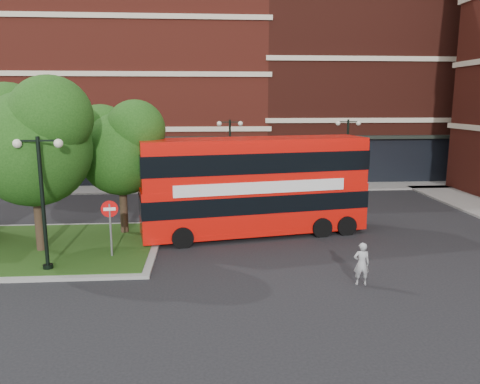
{
  "coord_description": "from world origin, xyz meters",
  "views": [
    {
      "loc": [
        0.34,
        -16.67,
        6.2
      ],
      "look_at": [
        1.96,
        4.89,
        2.0
      ],
      "focal_mm": 35.0,
      "sensor_mm": 36.0,
      "label": 1
    }
  ],
  "objects": [
    {
      "name": "traffic_island",
      "position": [
        -8.0,
        3.0,
        0.07
      ],
      "size": [
        12.6,
        7.6,
        0.15
      ],
      "color": "gray",
      "rests_on": "ground"
    },
    {
      "name": "ground",
      "position": [
        0.0,
        0.0,
        0.0
      ],
      "size": [
        120.0,
        120.0,
        0.0
      ],
      "primitive_type": "plane",
      "color": "black",
      "rests_on": "ground"
    },
    {
      "name": "tree_island_west",
      "position": [
        -6.6,
        2.58,
        4.79
      ],
      "size": [
        5.4,
        4.71,
        7.21
      ],
      "color": "#2D2116",
      "rests_on": "ground"
    },
    {
      "name": "terrace_far_right",
      "position": [
        14.0,
        24.0,
        8.0
      ],
      "size": [
        18.0,
        12.0,
        16.0
      ],
      "primitive_type": "cube",
      "color": "#471911",
      "rests_on": "ground"
    },
    {
      "name": "car_silver",
      "position": [
        -3.95,
        16.0,
        0.67
      ],
      "size": [
        4.1,
        2.03,
        1.34
      ],
      "primitive_type": "imported",
      "rotation": [
        0.0,
        0.0,
        1.69
      ],
      "color": "#A4A5AB",
      "rests_on": "ground"
    },
    {
      "name": "pavement_far",
      "position": [
        0.0,
        16.5,
        0.06
      ],
      "size": [
        44.0,
        3.0,
        0.12
      ],
      "primitive_type": "cube",
      "color": "slate",
      "rests_on": "ground"
    },
    {
      "name": "lamp_island",
      "position": [
        -5.5,
        0.2,
        2.83
      ],
      "size": [
        1.72,
        0.36,
        5.0
      ],
      "color": "black",
      "rests_on": "ground"
    },
    {
      "name": "car_white",
      "position": [
        6.78,
        14.5,
        0.62
      ],
      "size": [
        3.87,
        1.6,
        1.25
      ],
      "primitive_type": "imported",
      "rotation": [
        0.0,
        0.0,
        1.65
      ],
      "color": "silver",
      "rests_on": "ground"
    },
    {
      "name": "terrace_far_left",
      "position": [
        -8.0,
        24.0,
        7.0
      ],
      "size": [
        26.0,
        12.0,
        14.0
      ],
      "primitive_type": "cube",
      "color": "maroon",
      "rests_on": "ground"
    },
    {
      "name": "tree_island_east",
      "position": [
        -3.58,
        5.06,
        4.24
      ],
      "size": [
        4.46,
        3.9,
        6.29
      ],
      "color": "#2D2116",
      "rests_on": "ground"
    },
    {
      "name": "lamp_far_right",
      "position": [
        10.0,
        14.5,
        2.83
      ],
      "size": [
        1.72,
        0.36,
        5.0
      ],
      "color": "black",
      "rests_on": "ground"
    },
    {
      "name": "woman",
      "position": [
        5.62,
        -1.83,
        0.75
      ],
      "size": [
        0.58,
        0.42,
        1.5
      ],
      "primitive_type": "imported",
      "rotation": [
        0.0,
        0.0,
        3.03
      ],
      "color": "#9C9C9F",
      "rests_on": "ground"
    },
    {
      "name": "lamp_far_left",
      "position": [
        2.0,
        14.5,
        2.83
      ],
      "size": [
        1.72,
        0.36,
        5.0
      ],
      "color": "black",
      "rests_on": "ground"
    },
    {
      "name": "no_entry_sign",
      "position": [
        -3.43,
        1.5,
        1.7
      ],
      "size": [
        0.66,
        0.15,
        2.39
      ],
      "rotation": [
        0.0,
        0.0,
        0.15
      ],
      "color": "slate",
      "rests_on": "ground"
    },
    {
      "name": "bus",
      "position": [
        2.61,
        4.59,
        2.62
      ],
      "size": [
        10.72,
        4.24,
        3.99
      ],
      "rotation": [
        0.0,
        0.0,
        0.18
      ],
      "color": "red",
      "rests_on": "ground"
    }
  ]
}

